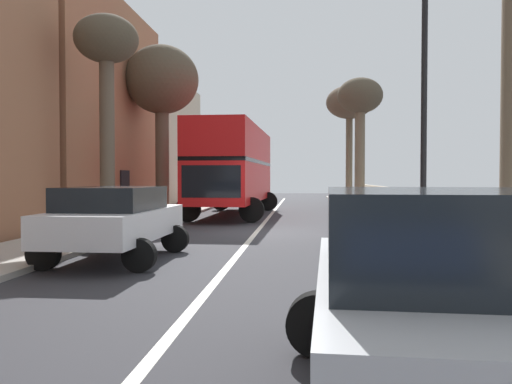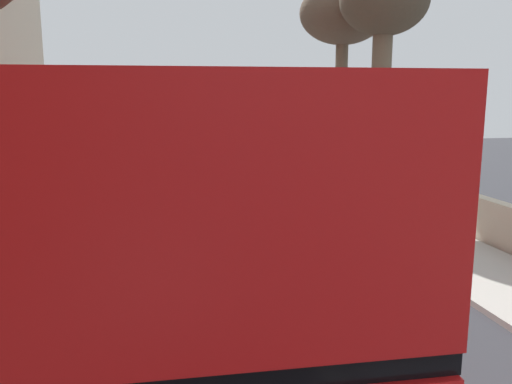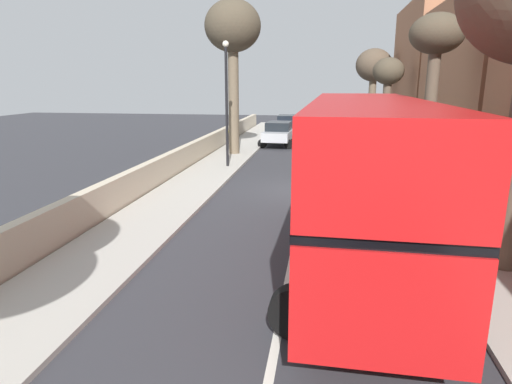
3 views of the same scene
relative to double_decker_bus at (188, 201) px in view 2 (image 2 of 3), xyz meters
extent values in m
cube|color=#194C23|center=(-4.77, 10.68, -1.30)|extent=(0.08, 1.10, 2.10)
cube|color=red|center=(0.00, 0.01, -0.80)|extent=(2.76, 10.84, 1.70)
cube|color=black|center=(0.00, 0.01, 0.13)|extent=(2.78, 10.73, 0.16)
cube|color=red|center=(0.00, 0.01, 0.96)|extent=(2.76, 10.84, 1.50)
cylinder|color=black|center=(1.37, 3.64, -1.85)|extent=(1.01, 0.32, 1.00)
cylinder|color=black|center=(-1.19, 3.71, -1.85)|extent=(1.01, 0.32, 1.00)
cube|color=#AD1919|center=(-0.80, 13.41, -1.53)|extent=(1.92, 4.21, 0.68)
cube|color=black|center=(-0.81, 13.20, -0.96)|extent=(1.73, 2.34, 0.45)
cylinder|color=black|center=(-1.69, 14.73, -2.03)|extent=(0.65, 0.24, 0.64)
cylinder|color=black|center=(0.16, 14.68, -2.03)|extent=(0.65, 0.24, 0.64)
cylinder|color=black|center=(-1.76, 12.15, -2.03)|extent=(0.65, 0.24, 0.64)
cylinder|color=black|center=(0.09, 12.10, -2.03)|extent=(0.65, 0.24, 0.64)
cylinder|color=brown|center=(6.26, 10.59, 0.76)|extent=(0.44, 0.44, 5.98)
ellipsoid|color=brown|center=(6.26, 10.59, 4.36)|extent=(3.05, 3.05, 2.17)
cylinder|color=brown|center=(6.69, 8.15, 0.81)|extent=(0.62, 0.62, 6.10)
ellipsoid|color=#4C4233|center=(6.69, 8.15, 4.41)|extent=(2.74, 2.74, 2.15)
camera|label=1|loc=(3.17, -24.19, -0.57)|focal=36.67mm
camera|label=2|loc=(-0.52, -7.79, 1.59)|focal=37.16mm
camera|label=3|loc=(1.00, 10.68, 2.11)|focal=30.80mm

